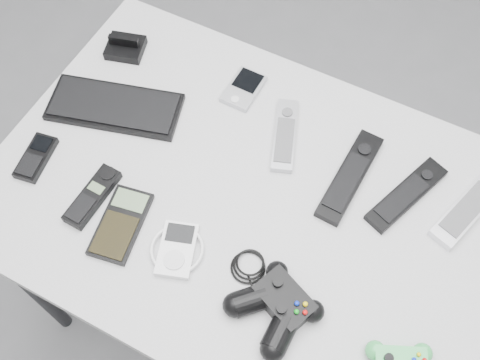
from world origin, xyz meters
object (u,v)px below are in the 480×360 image
at_px(remote_silver_b, 472,204).
at_px(remote_silver_a, 285,135).
at_px(pda, 244,88).
at_px(remote_black_b, 407,194).
at_px(mp3_player, 177,249).
at_px(desk, 264,217).
at_px(cordless_handset, 92,196).
at_px(mobile_phone, 36,157).
at_px(controller_black, 278,305).
at_px(pda_keyboard, 115,106).
at_px(calculator, 121,224).
at_px(remote_black_a, 350,176).

bearing_deg(remote_silver_b, remote_silver_a, -159.15).
height_order(pda, remote_black_b, remote_black_b).
height_order(pda, mp3_player, mp3_player).
height_order(pda, remote_silver_a, remote_silver_a).
height_order(desk, cordless_handset, cordless_handset).
xyz_separation_m(mobile_phone, controller_black, (0.58, -0.05, 0.02)).
xyz_separation_m(pda, mobile_phone, (-0.30, -0.36, 0.00)).
distance_m(pda_keyboard, mobile_phone, 0.20).
height_order(pda_keyboard, remote_black_b, remote_black_b).
relative_size(cordless_handset, mp3_player, 1.28).
bearing_deg(remote_silver_b, mp3_player, -125.45).
bearing_deg(desk, pda_keyboard, 171.82).
bearing_deg(mp3_player, pda_keyboard, 123.29).
xyz_separation_m(pda, calculator, (-0.06, -0.40, -0.00)).
xyz_separation_m(cordless_handset, mp3_player, (0.21, -0.02, -0.00)).
bearing_deg(pda_keyboard, mp3_player, -53.74).
bearing_deg(mp3_player, pda, 80.13).
relative_size(remote_silver_b, mobile_phone, 2.03).
distance_m(pda, mp3_player, 0.40).
distance_m(remote_silver_b, controller_black, 0.44).
bearing_deg(pda, mobile_phone, -129.08).
xyz_separation_m(remote_silver_a, remote_silver_b, (0.40, 0.02, 0.00)).
bearing_deg(pda_keyboard, controller_black, -41.17).
bearing_deg(mp3_player, remote_black_b, 23.06).
height_order(mobile_phone, calculator, mobile_phone).
bearing_deg(mp3_player, calculator, 162.88).
relative_size(pda_keyboard, remote_silver_b, 1.29).
bearing_deg(controller_black, remote_silver_b, 77.73).
relative_size(pda_keyboard, mobile_phone, 2.62).
distance_m(desk, mobile_phone, 0.49).
bearing_deg(pda_keyboard, cordless_handset, -83.68).
bearing_deg(remote_silver_a, controller_black, -87.13).
bearing_deg(remote_black_a, desk, -131.76).
xyz_separation_m(remote_black_b, mp3_player, (-0.35, -0.31, 0.00)).
xyz_separation_m(remote_black_a, mobile_phone, (-0.59, -0.26, -0.00)).
distance_m(calculator, mp3_player, 0.12).
bearing_deg(remote_silver_b, remote_black_b, -144.97).
bearing_deg(mp3_player, cordless_handset, 155.64).
bearing_deg(pda_keyboard, pda, 21.41).
xyz_separation_m(remote_silver_a, controller_black, (0.15, -0.34, 0.02)).
distance_m(remote_silver_b, calculator, 0.69).
distance_m(desk, pda_keyboard, 0.40).
distance_m(remote_black_a, remote_black_b, 0.12).
bearing_deg(calculator, pda, 71.30).
height_order(remote_black_a, cordless_handset, same).
distance_m(remote_silver_a, cordless_handset, 0.41).
height_order(remote_silver_a, mp3_player, same).
distance_m(mobile_phone, mp3_player, 0.36).
distance_m(remote_black_a, controller_black, 0.31).
bearing_deg(cordless_handset, controller_black, -2.68).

